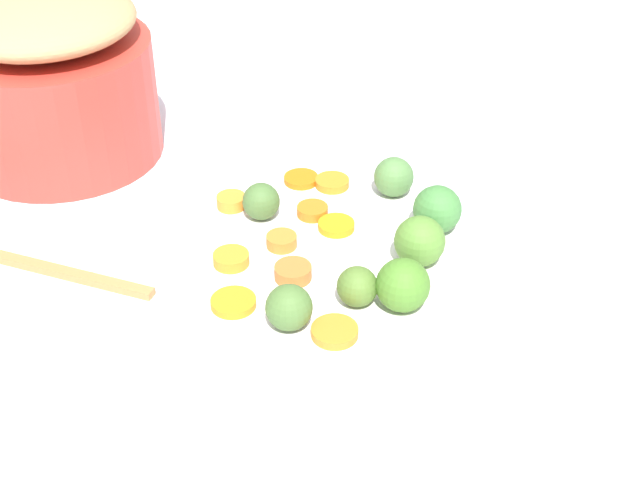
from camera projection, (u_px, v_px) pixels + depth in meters
The scene contains 21 objects.
tabletop at pixel (321, 324), 0.84m from camera, with size 2.40×2.40×0.02m, color white.
serving_bowl_carrots at pixel (320, 284), 0.81m from camera, with size 0.28×0.28×0.08m, color white.
metal_pot at pixel (57, 99), 1.05m from camera, with size 0.23×0.23×0.14m, color red.
stuffing_mound at pixel (42, 19), 0.99m from camera, with size 0.21×0.21×0.05m, color tan.
carrot_slice_0 at pixel (233, 302), 0.73m from camera, with size 0.04×0.04×0.01m, color orange.
carrot_slice_1 at pixel (231, 201), 0.84m from camera, with size 0.03×0.03×0.01m, color orange.
carrot_slice_2 at pixel (335, 332), 0.70m from camera, with size 0.04×0.04×0.01m, color orange.
carrot_slice_3 at pixel (231, 259), 0.77m from camera, with size 0.03×0.03×0.01m, color orange.
carrot_slice_4 at pixel (301, 179), 0.88m from camera, with size 0.03×0.03×0.01m, color orange.
carrot_slice_5 at pixel (282, 239), 0.79m from camera, with size 0.03×0.03×0.01m, color orange.
carrot_slice_6 at pixel (312, 211), 0.83m from camera, with size 0.03×0.03×0.01m, color orange.
carrot_slice_7 at pixel (333, 183), 0.88m from camera, with size 0.03×0.03×0.01m, color orange.
carrot_slice_8 at pixel (336, 226), 0.82m from camera, with size 0.03×0.03×0.01m, color orange.
carrot_slice_9 at pixel (293, 272), 0.75m from camera, with size 0.03×0.03×0.01m, color orange.
brussels_sprout_0 at pixel (420, 241), 0.76m from camera, with size 0.04×0.04×0.04m, color #548432.
brussels_sprout_1 at pixel (437, 209), 0.80m from camera, with size 0.04×0.04×0.04m, color #427E3B.
brussels_sprout_2 at pixel (403, 285), 0.71m from camera, with size 0.04×0.04×0.04m, color #497E28.
brussels_sprout_3 at pixel (261, 201), 0.82m from camera, with size 0.03×0.03×0.03m, color #486B34.
brussels_sprout_4 at pixel (289, 307), 0.70m from camera, with size 0.04×0.04×0.04m, color #4B6F33.
brussels_sprout_5 at pixel (357, 287), 0.72m from camera, with size 0.03×0.03×0.03m, color #51732C.
brussels_sprout_6 at pixel (394, 177), 0.86m from camera, with size 0.04×0.04×0.04m, color #517E41.
Camera 1 is at (-0.06, 0.64, 0.56)m, focal length 50.71 mm.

